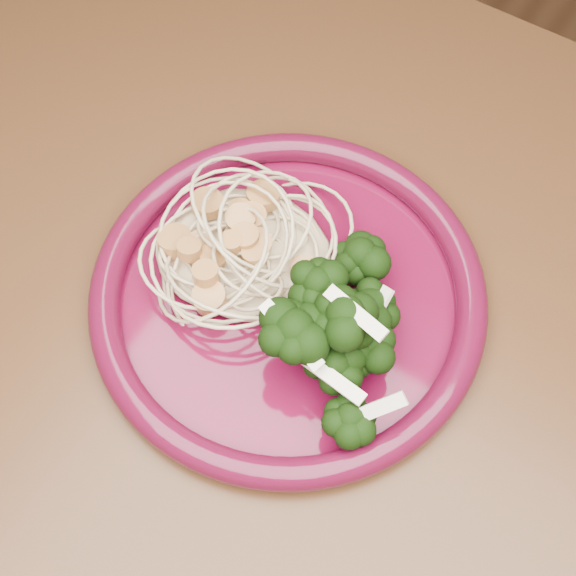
# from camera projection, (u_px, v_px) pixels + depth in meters

# --- Properties ---
(dining_table) EXTENTS (1.20, 0.80, 0.75)m
(dining_table) POSITION_uv_depth(u_px,v_px,m) (213.00, 384.00, 0.65)
(dining_table) COLOR #472814
(dining_table) RESTS_ON ground
(dinner_plate) EXTENTS (0.35, 0.35, 0.02)m
(dinner_plate) POSITION_uv_depth(u_px,v_px,m) (288.00, 295.00, 0.56)
(dinner_plate) COLOR #4E071F
(dinner_plate) RESTS_ON dining_table
(spaghetti_pile) EXTENTS (0.15, 0.14, 0.03)m
(spaghetti_pile) POSITION_uv_depth(u_px,v_px,m) (248.00, 246.00, 0.57)
(spaghetti_pile) COLOR #C8B488
(spaghetti_pile) RESTS_ON dinner_plate
(scallop_cluster) EXTENTS (0.15, 0.15, 0.04)m
(scallop_cluster) POSITION_uv_depth(u_px,v_px,m) (246.00, 220.00, 0.54)
(scallop_cluster) COLOR #C28543
(scallop_cluster) RESTS_ON spaghetti_pile
(broccoli_pile) EXTENTS (0.13, 0.17, 0.05)m
(broccoli_pile) POSITION_uv_depth(u_px,v_px,m) (341.00, 335.00, 0.53)
(broccoli_pile) COLOR black
(broccoli_pile) RESTS_ON dinner_plate
(onion_garnish) EXTENTS (0.09, 0.11, 0.05)m
(onion_garnish) POSITION_uv_depth(u_px,v_px,m) (343.00, 314.00, 0.50)
(onion_garnish) COLOR #F4EBCC
(onion_garnish) RESTS_ON broccoli_pile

